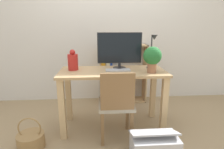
{
  "coord_description": "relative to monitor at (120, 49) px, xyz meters",
  "views": [
    {
      "loc": [
        -0.17,
        -2.25,
        1.32
      ],
      "look_at": [
        0.0,
        0.1,
        0.69
      ],
      "focal_mm": 30.0,
      "sensor_mm": 36.0,
      "label": 1
    }
  ],
  "objects": [
    {
      "name": "desk_lamp",
      "position": [
        0.41,
        -0.07,
        0.01
      ],
      "size": [
        0.1,
        0.19,
        0.43
      ],
      "color": "#2D2D33",
      "rests_on": "desk"
    },
    {
      "name": "chair",
      "position": [
        -0.08,
        -0.43,
        -0.56
      ],
      "size": [
        0.4,
        0.4,
        0.85
      ],
      "rotation": [
        0.0,
        0.0,
        0.01
      ],
      "color": "#9E937F",
      "rests_on": "ground_plane"
    },
    {
      "name": "keyboard",
      "position": [
        -0.03,
        -0.12,
        -0.25
      ],
      "size": [
        0.3,
        0.12,
        0.02
      ],
      "color": "#B2B2B7",
      "rests_on": "desk"
    },
    {
      "name": "monitor",
      "position": [
        0.0,
        0.0,
        0.0
      ],
      "size": [
        0.57,
        0.17,
        0.46
      ],
      "color": "#232326",
      "rests_on": "desk"
    },
    {
      "name": "basket",
      "position": [
        -1.03,
        -0.5,
        -0.93
      ],
      "size": [
        0.29,
        0.29,
        0.36
      ],
      "color": "#997547",
      "rests_on": "ground_plane"
    },
    {
      "name": "bookshelf",
      "position": [
        -0.01,
        0.74,
        -0.55
      ],
      "size": [
        0.79,
        0.28,
        1.0
      ],
      "color": "tan",
      "rests_on": "ground_plane"
    },
    {
      "name": "ground_plane",
      "position": [
        -0.1,
        -0.12,
        -1.02
      ],
      "size": [
        10.0,
        10.0,
        0.0
      ],
      "primitive_type": "plane",
      "color": "#997F5B"
    },
    {
      "name": "storage_box",
      "position": [
        0.27,
        -0.8,
        -0.88
      ],
      "size": [
        0.46,
        0.33,
        0.33
      ],
      "color": "#B2B2B7",
      "rests_on": "ground_plane"
    },
    {
      "name": "desk",
      "position": [
        -0.1,
        -0.12,
        -0.42
      ],
      "size": [
        1.31,
        0.58,
        0.77
      ],
      "color": "tan",
      "rests_on": "ground_plane"
    },
    {
      "name": "potted_plant",
      "position": [
        0.36,
        -0.25,
        -0.07
      ],
      "size": [
        0.21,
        0.21,
        0.31
      ],
      "color": "#9E6647",
      "rests_on": "desk"
    },
    {
      "name": "wall_back",
      "position": [
        -0.1,
        0.92,
        0.28
      ],
      "size": [
        8.0,
        0.05,
        2.6
      ],
      "color": "silver",
      "rests_on": "ground_plane"
    },
    {
      "name": "vase",
      "position": [
        -0.59,
        -0.04,
        -0.14
      ],
      "size": [
        0.13,
        0.13,
        0.26
      ],
      "color": "#B2231E",
      "rests_on": "desk"
    }
  ]
}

